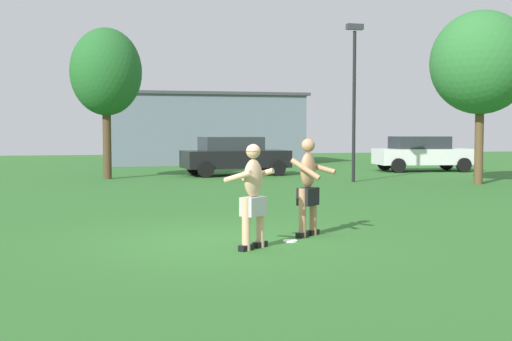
{
  "coord_description": "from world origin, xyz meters",
  "views": [
    {
      "loc": [
        -1.97,
        -10.3,
        1.82
      ],
      "look_at": [
        0.87,
        1.59,
        1.07
      ],
      "focal_mm": 45.05,
      "sensor_mm": 36.0,
      "label": 1
    }
  ],
  "objects_px": {
    "lamp_post": "(354,85)",
    "player_in_black": "(308,185)",
    "tree_right_field": "(106,73)",
    "frisbee": "(290,241)",
    "car_black_mid_lot": "(234,155)",
    "car_white_far_end": "(422,153)",
    "tree_behind_players": "(481,63)",
    "player_with_cap": "(253,192)"
  },
  "relations": [
    {
      "from": "car_black_mid_lot",
      "to": "car_white_far_end",
      "type": "relative_size",
      "value": 1.0
    },
    {
      "from": "tree_right_field",
      "to": "car_black_mid_lot",
      "type": "bearing_deg",
      "value": 8.42
    },
    {
      "from": "frisbee",
      "to": "player_with_cap",
      "type": "bearing_deg",
      "value": -147.17
    },
    {
      "from": "car_white_far_end",
      "to": "lamp_post",
      "type": "distance_m",
      "value": 7.72
    },
    {
      "from": "frisbee",
      "to": "car_black_mid_lot",
      "type": "relative_size",
      "value": 0.05
    },
    {
      "from": "car_black_mid_lot",
      "to": "lamp_post",
      "type": "bearing_deg",
      "value": -51.09
    },
    {
      "from": "frisbee",
      "to": "lamp_post",
      "type": "xyz_separation_m",
      "value": [
        5.73,
        11.42,
        3.43
      ]
    },
    {
      "from": "frisbee",
      "to": "car_white_far_end",
      "type": "relative_size",
      "value": 0.05
    },
    {
      "from": "car_white_far_end",
      "to": "frisbee",
      "type": "bearing_deg",
      "value": -124.04
    },
    {
      "from": "car_white_far_end",
      "to": "tree_behind_players",
      "type": "bearing_deg",
      "value": -102.42
    },
    {
      "from": "car_black_mid_lot",
      "to": "car_white_far_end",
      "type": "bearing_deg",
      "value": 4.15
    },
    {
      "from": "player_in_black",
      "to": "car_black_mid_lot",
      "type": "xyz_separation_m",
      "value": [
        1.8,
        15.27,
        -0.07
      ]
    },
    {
      "from": "player_in_black",
      "to": "frisbee",
      "type": "height_order",
      "value": "player_in_black"
    },
    {
      "from": "frisbee",
      "to": "lamp_post",
      "type": "relative_size",
      "value": 0.04
    },
    {
      "from": "lamp_post",
      "to": "tree_behind_players",
      "type": "distance_m",
      "value": 4.31
    },
    {
      "from": "tree_right_field",
      "to": "player_in_black",
      "type": "bearing_deg",
      "value": -77.26
    },
    {
      "from": "player_with_cap",
      "to": "tree_behind_players",
      "type": "xyz_separation_m",
      "value": [
        10.3,
        10.02,
        3.24
      ]
    },
    {
      "from": "player_with_cap",
      "to": "car_white_far_end",
      "type": "xyz_separation_m",
      "value": [
        11.81,
        16.85,
        -0.07
      ]
    },
    {
      "from": "frisbee",
      "to": "car_black_mid_lot",
      "type": "xyz_separation_m",
      "value": [
        2.26,
        15.73,
        0.81
      ]
    },
    {
      "from": "car_black_mid_lot",
      "to": "car_white_far_end",
      "type": "height_order",
      "value": "same"
    },
    {
      "from": "car_white_far_end",
      "to": "lamp_post",
      "type": "bearing_deg",
      "value": -137.1
    },
    {
      "from": "player_with_cap",
      "to": "frisbee",
      "type": "height_order",
      "value": "player_with_cap"
    },
    {
      "from": "lamp_post",
      "to": "tree_behind_players",
      "type": "height_order",
      "value": "tree_behind_players"
    },
    {
      "from": "tree_behind_players",
      "to": "player_with_cap",
      "type": "bearing_deg",
      "value": -135.79
    },
    {
      "from": "frisbee",
      "to": "tree_behind_players",
      "type": "distance_m",
      "value": 14.12
    },
    {
      "from": "car_white_far_end",
      "to": "tree_behind_players",
      "type": "relative_size",
      "value": 0.76
    },
    {
      "from": "player_in_black",
      "to": "tree_behind_players",
      "type": "height_order",
      "value": "tree_behind_players"
    },
    {
      "from": "player_in_black",
      "to": "frisbee",
      "type": "distance_m",
      "value": 1.09
    },
    {
      "from": "tree_behind_players",
      "to": "tree_right_field",
      "type": "bearing_deg",
      "value": 156.29
    },
    {
      "from": "frisbee",
      "to": "car_white_far_end",
      "type": "distance_m",
      "value": 19.77
    },
    {
      "from": "player_with_cap",
      "to": "player_in_black",
      "type": "xyz_separation_m",
      "value": [
        1.2,
        0.95,
        0.0
      ]
    },
    {
      "from": "car_white_far_end",
      "to": "player_in_black",
      "type": "bearing_deg",
      "value": -123.68
    },
    {
      "from": "player_with_cap",
      "to": "car_white_far_end",
      "type": "relative_size",
      "value": 0.37
    },
    {
      "from": "lamp_post",
      "to": "player_in_black",
      "type": "bearing_deg",
      "value": -115.72
    },
    {
      "from": "player_in_black",
      "to": "tree_right_field",
      "type": "relative_size",
      "value": 0.3
    },
    {
      "from": "car_black_mid_lot",
      "to": "tree_behind_players",
      "type": "bearing_deg",
      "value": -40.32
    },
    {
      "from": "player_in_black",
      "to": "tree_behind_players",
      "type": "bearing_deg",
      "value": 44.94
    },
    {
      "from": "car_black_mid_lot",
      "to": "lamp_post",
      "type": "xyz_separation_m",
      "value": [
        3.48,
        -4.31,
        2.62
      ]
    },
    {
      "from": "frisbee",
      "to": "player_in_black",
      "type": "bearing_deg",
      "value": 45.48
    },
    {
      "from": "player_in_black",
      "to": "lamp_post",
      "type": "height_order",
      "value": "lamp_post"
    },
    {
      "from": "car_white_far_end",
      "to": "tree_right_field",
      "type": "distance_m",
      "value": 14.32
    },
    {
      "from": "car_white_far_end",
      "to": "lamp_post",
      "type": "height_order",
      "value": "lamp_post"
    }
  ]
}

